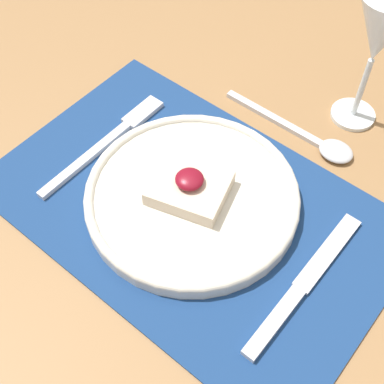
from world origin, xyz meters
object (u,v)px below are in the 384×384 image
(wine_glass_near, at_px, (380,35))
(knife, at_px, (297,292))
(fork, at_px, (112,138))
(dinner_plate, at_px, (192,196))
(spoon, at_px, (315,140))

(wine_glass_near, bearing_deg, knife, -72.47)
(fork, xyz_separation_m, wine_glass_near, (0.22, 0.24, 0.13))
(wine_glass_near, bearing_deg, dinner_plate, -107.06)
(dinner_plate, bearing_deg, spoon, 70.17)
(wine_glass_near, bearing_deg, spoon, -100.22)
(dinner_plate, height_order, knife, dinner_plate)
(dinner_plate, relative_size, fork, 1.20)
(dinner_plate, distance_m, fork, 0.15)
(fork, height_order, wine_glass_near, wine_glass_near)
(fork, xyz_separation_m, spoon, (0.21, 0.17, -0.00))
(knife, xyz_separation_m, spoon, (-0.10, 0.20, -0.00))
(knife, distance_m, spoon, 0.22)
(knife, bearing_deg, fork, 173.79)
(knife, relative_size, wine_glass_near, 1.14)
(dinner_plate, xyz_separation_m, wine_glass_near, (0.08, 0.25, 0.12))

